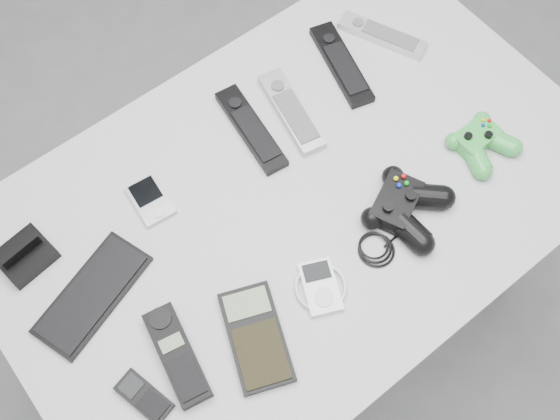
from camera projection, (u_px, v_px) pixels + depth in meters
floor at (287, 297)px, 2.02m from camera, size 3.50×3.50×0.00m
desk at (297, 211)px, 1.34m from camera, size 1.20×0.77×0.80m
pda_keyboard at (92, 294)px, 1.18m from camera, size 0.25×0.17×0.01m
dock_bracket at (23, 253)px, 1.19m from camera, size 0.11×0.10×0.05m
pda at (150, 200)px, 1.26m from camera, size 0.07×0.10×0.02m
remote_silver_a at (291, 111)px, 1.34m from camera, size 0.09×0.22×0.02m
remote_black_a at (251, 128)px, 1.33m from camera, size 0.08×0.22×0.02m
remote_black_b at (341, 64)px, 1.40m from camera, size 0.11×0.23×0.02m
remote_silver_b at (382, 35)px, 1.43m from camera, size 0.12×0.20×0.02m
mobile_phone at (144, 397)px, 1.10m from camera, size 0.07×0.11×0.02m
cordless_handset at (177, 355)px, 1.12m from camera, size 0.09×0.19×0.03m
calculator at (256, 337)px, 1.14m from camera, size 0.16×0.21×0.02m
mp3_player at (321, 287)px, 1.18m from camera, size 0.13×0.13×0.02m
controller_black at (404, 206)px, 1.23m from camera, size 0.31×0.26×0.05m
controller_green at (481, 141)px, 1.30m from camera, size 0.12×0.13×0.04m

